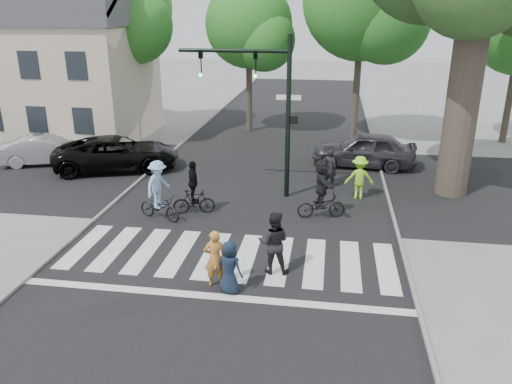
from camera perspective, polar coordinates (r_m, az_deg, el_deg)
ground at (r=13.86m, az=-3.97°, el=-9.22°), size 120.00×120.00×0.00m
road_stem at (r=18.29m, az=-0.61°, el=-1.58°), size 10.00×70.00×0.01m
road_cross at (r=21.07m, az=0.70°, el=1.42°), size 70.00×10.00×0.01m
curb_left at (r=19.68m, az=-15.28°, el=-0.58°), size 0.10×70.00×0.10m
curb_right at (r=18.21m, az=15.29°, el=-2.28°), size 0.10×70.00×0.10m
crosswalk at (r=14.42m, az=-3.40°, el=-7.91°), size 10.00×3.85×0.01m
traffic_signal at (r=18.35m, az=1.07°, el=11.13°), size 4.45×0.29×6.00m
bg_tree_0 at (r=32.29m, az=-23.17°, el=17.54°), size 5.46×5.20×8.97m
bg_tree_1 at (r=29.55m, az=-15.01°, el=19.31°), size 6.09×5.80×9.80m
bg_tree_2 at (r=28.75m, az=-0.38°, el=18.20°), size 5.04×4.80×8.40m
bg_tree_3 at (r=27.07m, az=12.75°, el=20.07°), size 6.30×6.00×10.20m
house at (r=29.57m, az=-20.75°, el=13.15°), size 8.40×8.10×8.82m
pedestrian_woman at (r=12.94m, az=-4.73°, el=-7.57°), size 0.65×0.52×1.56m
pedestrian_child at (r=12.66m, az=-3.05°, el=-8.59°), size 0.81×0.68×1.41m
pedestrian_adult at (r=13.49m, az=2.05°, el=-5.81°), size 0.89×0.70×1.77m
cyclist_left at (r=17.14m, az=-11.05°, el=-0.28°), size 1.74×1.22×2.09m
cyclist_mid at (r=17.49m, az=-7.14°, el=-0.05°), size 1.52×0.96×1.92m
cyclist_right at (r=17.12m, az=7.53°, el=0.01°), size 1.74×1.61×2.09m
car_suv at (r=23.07m, az=-15.64°, el=4.26°), size 5.89×4.03×1.50m
car_silver at (r=25.05m, az=-22.80°, el=4.46°), size 4.29×2.72×1.34m
car_grey at (r=23.20m, az=12.24°, el=4.74°), size 4.75×2.19×1.58m
bystander_hivis at (r=19.15m, az=11.73°, el=1.63°), size 1.12×0.70×1.66m
bystander_dark at (r=20.27m, az=8.44°, el=2.75°), size 0.68×0.58×1.58m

